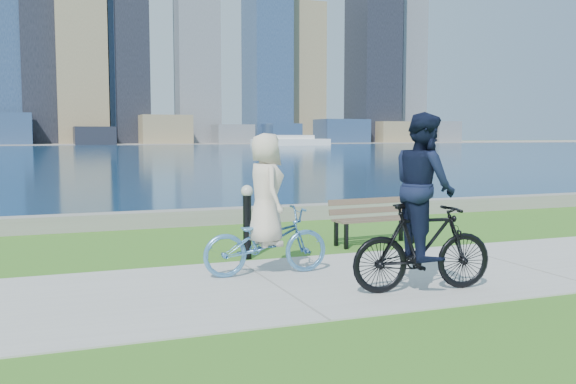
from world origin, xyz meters
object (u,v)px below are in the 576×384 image
object	(u,v)px
cyclist_man	(423,217)
bollard_lamp	(247,217)
cyclist_woman	(266,222)
park_bench	(372,217)

from	to	relation	value
cyclist_man	bollard_lamp	bearing A→B (deg)	33.20
cyclist_woman	cyclist_man	world-z (taller)	cyclist_man
bollard_lamp	cyclist_man	world-z (taller)	cyclist_man
cyclist_woman	cyclist_man	xyz separation A→B (m)	(1.58, -1.66, 0.21)
park_bench	bollard_lamp	distance (m)	2.68
bollard_lamp	park_bench	bearing A→B (deg)	11.92
bollard_lamp	cyclist_woman	bearing A→B (deg)	-95.30
bollard_lamp	cyclist_man	xyz separation A→B (m)	(1.46, -2.96, 0.29)
cyclist_woman	bollard_lamp	bearing A→B (deg)	-4.12
park_bench	bollard_lamp	bearing A→B (deg)	-172.07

